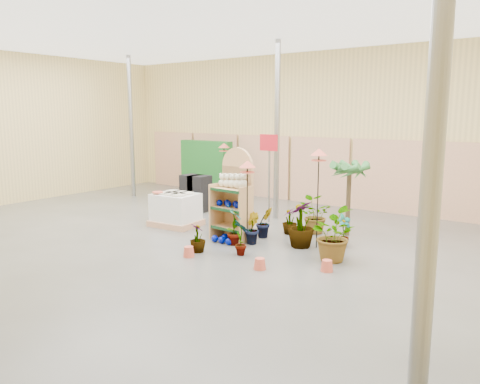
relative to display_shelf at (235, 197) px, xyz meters
name	(u,v)px	position (x,y,z in m)	size (l,w,h in m)	color
room	(212,137)	(-0.31, -0.39, 1.31)	(15.20, 12.10, 4.70)	#4D4D4A
display_shelf	(235,197)	(0.00, 0.00, 0.00)	(0.87, 0.58, 1.99)	tan
teddy_bears	(234,182)	(0.03, -0.09, 0.35)	(0.74, 0.20, 0.32)	beige
gazing_balls_shelf	(232,204)	(0.00, -0.11, -0.13)	(0.73, 0.25, 0.14)	#000C90
gazing_balls_floor	(227,239)	(0.08, -0.40, -0.83)	(0.63, 0.39, 0.15)	#000C90
pallet_stack	(176,209)	(-1.86, 0.09, -0.51)	(1.18, 1.01, 0.82)	tan
charcoal_planters	(196,193)	(-2.65, 1.71, -0.41)	(0.80, 0.50, 1.00)	black
trellis_stock	(206,168)	(-4.11, 3.90, -0.01)	(2.00, 0.30, 1.80)	#1A5E20
offer_sign	(269,160)	(-0.21, 1.68, 0.66)	(0.50, 0.08, 2.20)	gray
bird_table_front	(247,167)	(0.51, -0.26, 0.73)	(0.34, 0.34, 1.76)	black
bird_table_right	(319,156)	(1.78, 0.40, 0.98)	(0.34, 0.34, 2.03)	black
bird_table_back	(224,147)	(-2.74, 3.11, 0.78)	(0.34, 0.34, 1.82)	black
palm	(350,169)	(1.89, 1.68, 0.60)	(0.70, 0.70, 1.77)	#42331F
potted_plant_0	(234,225)	(0.31, -0.45, -0.48)	(0.46, 0.31, 0.86)	#2F6E30
potted_plant_1	(252,228)	(0.53, -0.14, -0.58)	(0.36, 0.29, 0.66)	#2F6E30
potted_plant_3	(301,224)	(1.49, 0.25, -0.43)	(0.54, 0.54, 0.96)	#2F6E30
potted_plant_4	(343,230)	(2.18, 0.79, -0.57)	(0.36, 0.24, 0.68)	#2F6E30
potted_plant_5	(264,222)	(0.48, 0.44, -0.57)	(0.38, 0.30, 0.68)	#2F6E30
potted_plant_6	(313,215)	(1.18, 1.40, -0.49)	(0.75, 0.65, 0.83)	#2F6E30
potted_plant_7	(198,238)	(0.02, -1.26, -0.62)	(0.32, 0.32, 0.58)	#2F6E30
potted_plant_8	(241,237)	(0.84, -0.93, -0.55)	(0.37, 0.25, 0.71)	#2F6E30
potted_plant_10	(331,235)	(2.37, -0.20, -0.42)	(0.89, 0.77, 0.99)	#2F6E30
potted_plant_11	(290,221)	(0.77, 1.03, -0.60)	(0.34, 0.34, 0.61)	#2F6E30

